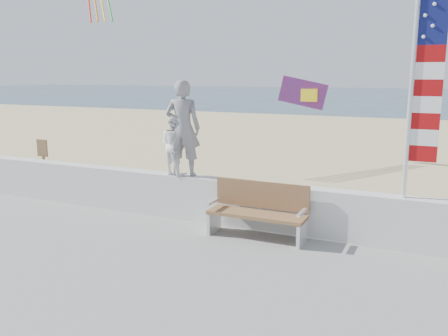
{
  "coord_description": "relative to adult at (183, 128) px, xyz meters",
  "views": [
    {
      "loc": [
        3.91,
        -6.25,
        3.1
      ],
      "look_at": [
        0.2,
        1.8,
        1.35
      ],
      "focal_mm": 38.0,
      "sensor_mm": 36.0,
      "label": 1
    }
  ],
  "objects": [
    {
      "name": "flag",
      "position": [
        4.35,
        -0.0,
        0.95
      ],
      "size": [
        0.5,
        0.08,
        3.5
      ],
      "color": "white",
      "rests_on": "seawall"
    },
    {
      "name": "seawall",
      "position": [
        0.8,
        0.0,
        -1.42
      ],
      "size": [
        30.0,
        0.35,
        0.9
      ],
      "primitive_type": "cube",
      "color": "silver",
      "rests_on": "boardwalk"
    },
    {
      "name": "ground",
      "position": [
        0.8,
        -2.0,
        -2.05
      ],
      "size": [
        220.0,
        220.0,
        0.0
      ],
      "primitive_type": "plane",
      "color": "#2A4454",
      "rests_on": "ground"
    },
    {
      "name": "sign",
      "position": [
        -4.15,
        0.33,
        -1.1
      ],
      "size": [
        0.32,
        0.07,
        1.46
      ],
      "color": "olive",
      "rests_on": "sand"
    },
    {
      "name": "bench",
      "position": [
        1.8,
        -0.45,
        -1.36
      ],
      "size": [
        1.8,
        0.57,
        1.0
      ],
      "color": "olive",
      "rests_on": "boardwalk"
    },
    {
      "name": "sand",
      "position": [
        0.8,
        7.0,
        -2.01
      ],
      "size": [
        90.0,
        40.0,
        0.08
      ],
      "primitive_type": "cube",
      "color": "tan",
      "rests_on": "ground"
    },
    {
      "name": "adult",
      "position": [
        0.0,
        0.0,
        0.0
      ],
      "size": [
        0.81,
        0.64,
        1.93
      ],
      "primitive_type": "imported",
      "rotation": [
        0.0,
        0.0,
        3.43
      ],
      "color": "gray",
      "rests_on": "seawall"
    },
    {
      "name": "parafoil_kite",
      "position": [
        1.87,
        2.2,
        0.65
      ],
      "size": [
        1.13,
        0.48,
        0.75
      ],
      "color": "red",
      "rests_on": "ground"
    },
    {
      "name": "child",
      "position": [
        -0.2,
        0.0,
        -0.35
      ],
      "size": [
        0.7,
        0.61,
        1.23
      ],
      "primitive_type": "imported",
      "rotation": [
        0.0,
        0.0,
        2.88
      ],
      "color": "white",
      "rests_on": "seawall"
    }
  ]
}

